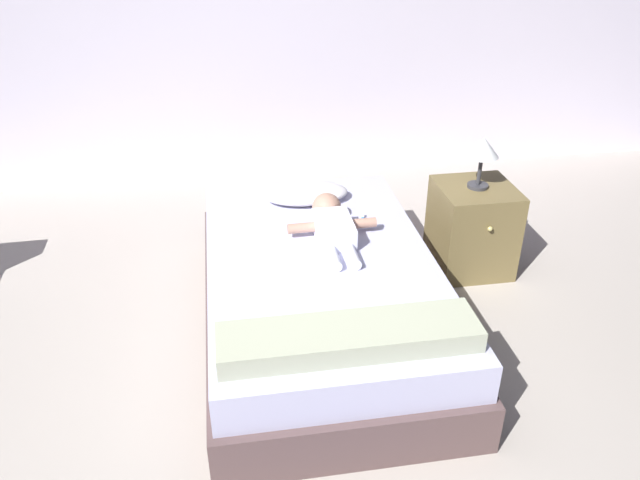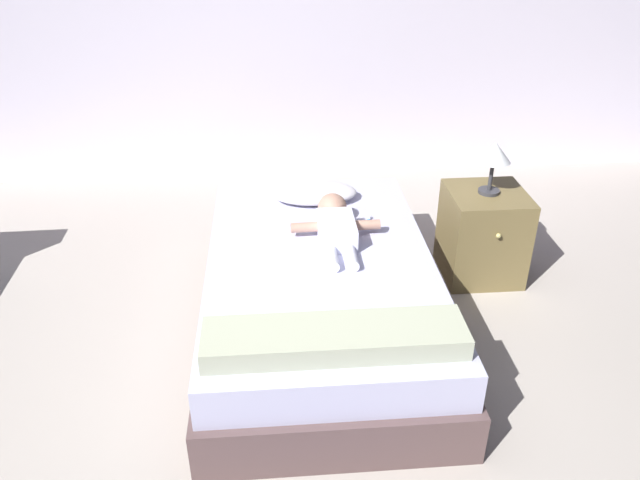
# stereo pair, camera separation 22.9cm
# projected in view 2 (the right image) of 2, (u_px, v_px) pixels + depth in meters

# --- Properties ---
(ground_plane) EXTENTS (8.00, 8.00, 0.00)m
(ground_plane) POSITION_uv_depth(u_px,v_px,m) (279.00, 427.00, 2.84)
(ground_plane) COLOR #B0A69B
(wall_behind_bed) EXTENTS (8.00, 0.12, 2.51)m
(wall_behind_bed) POSITION_uv_depth(u_px,v_px,m) (264.00, 22.00, 4.83)
(wall_behind_bed) COLOR silver
(wall_behind_bed) RESTS_ON ground_plane
(bed) EXTENTS (1.24, 2.06, 0.46)m
(bed) POSITION_uv_depth(u_px,v_px,m) (320.00, 293.00, 3.40)
(bed) COLOR brown
(bed) RESTS_ON ground_plane
(pillow) EXTENTS (0.52, 0.30, 0.10)m
(pillow) POSITION_uv_depth(u_px,v_px,m) (315.00, 193.00, 3.85)
(pillow) COLOR silver
(pillow) RESTS_ON bed
(baby) EXTENTS (0.50, 0.66, 0.17)m
(baby) POSITION_uv_depth(u_px,v_px,m) (335.00, 225.00, 3.45)
(baby) COLOR white
(baby) RESTS_ON bed
(toothbrush) EXTENTS (0.07, 0.13, 0.02)m
(toothbrush) POSITION_uv_depth(u_px,v_px,m) (367.00, 222.00, 3.61)
(toothbrush) COLOR #3284ED
(toothbrush) RESTS_ON bed
(nightstand) EXTENTS (0.46, 0.49, 0.57)m
(nightstand) POSITION_uv_depth(u_px,v_px,m) (482.00, 234.00, 3.86)
(nightstand) COLOR brown
(nightstand) RESTS_ON ground_plane
(lamp) EXTENTS (0.20, 0.20, 0.32)m
(lamp) POSITION_uv_depth(u_px,v_px,m) (494.00, 155.00, 3.60)
(lamp) COLOR #333338
(lamp) RESTS_ON nightstand
(blanket) EXTENTS (1.11, 0.27, 0.10)m
(blanket) POSITION_uv_depth(u_px,v_px,m) (335.00, 338.00, 2.61)
(blanket) COLOR #A7AC90
(blanket) RESTS_ON bed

